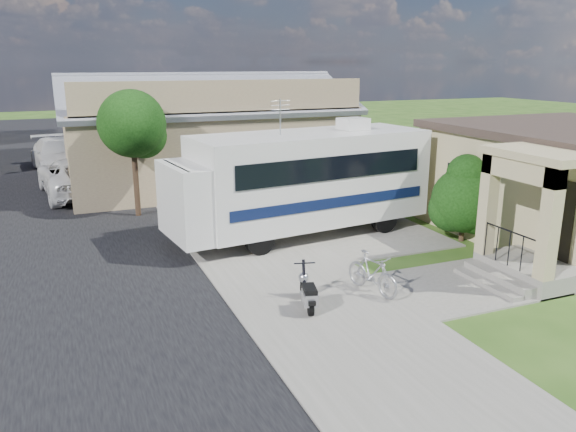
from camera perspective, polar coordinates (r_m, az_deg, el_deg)
name	(u,v)px	position (r m, az deg, el deg)	size (l,w,h in m)	color
ground	(344,288)	(14.24, 5.74, -7.33)	(120.00, 120.00, 0.00)	#244312
street_slab	(30,219)	(22.27, -24.75, -0.27)	(9.00, 80.00, 0.02)	black
sidewalk_slab	(206,202)	(22.84, -8.33, 1.42)	(4.00, 80.00, 0.06)	slate
driveway_slab	(321,232)	(18.65, 3.36, -1.65)	(7.00, 6.00, 0.05)	slate
walk_slab	(467,284)	(15.06, 17.77, -6.62)	(4.00, 3.00, 0.05)	slate
house	(569,181)	(20.29, 26.66, 3.23)	(9.47, 7.80, 3.54)	tan
warehouse	(204,140)	(26.51, -8.51, 7.66)	(12.50, 8.40, 5.04)	#876E54
street_tree_a	(135,127)	(20.88, -15.30, 8.72)	(2.44, 2.40, 4.58)	black
street_tree_b	(108,104)	(30.78, -17.79, 10.79)	(2.44, 2.40, 4.73)	black
street_tree_c	(96,99)	(39.76, -18.93, 11.16)	(2.44, 2.40, 4.42)	black
motorhome	(302,179)	(17.96, 1.38, 3.79)	(8.75, 3.66, 4.35)	silver
shrub	(465,197)	(18.36, 17.53, 1.88)	(2.26, 2.16, 2.77)	black
scooter	(308,293)	(12.84, 2.01, -7.79)	(0.66, 1.42, 0.94)	black
bicycle	(372,275)	(13.77, 8.52, -5.99)	(0.47, 1.67, 1.00)	#9FA0A6
pickup_truck	(76,176)	(25.42, -20.70, 3.81)	(2.69, 5.84, 1.62)	silver
van	(59,155)	(31.30, -22.20, 5.74)	(2.37, 5.82, 1.69)	silver
garden_hose	(473,270)	(15.95, 18.29, -5.19)	(0.38, 0.38, 0.17)	#14651C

